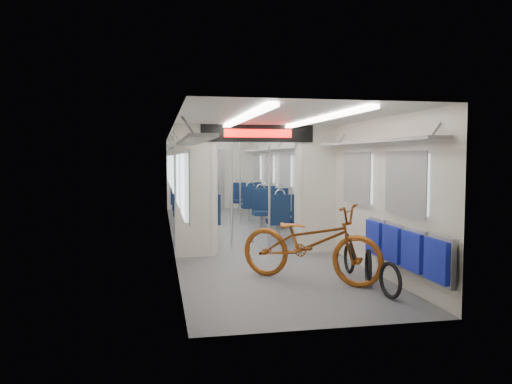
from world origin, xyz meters
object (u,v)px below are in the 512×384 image
seat_bay_near_left (195,211)px  stanchion_near_right (269,188)px  stanchion_far_right (240,180)px  bike_hoop_a (390,282)px  flip_bench (404,248)px  stanchion_near_left (232,188)px  seat_bay_far_right (253,199)px  seat_bay_far_left (187,200)px  bicycle (310,242)px  seat_bay_near_right (280,211)px  stanchion_far_left (218,180)px  bike_hoop_c (349,260)px  bike_hoop_b (368,269)px

seat_bay_near_left → stanchion_near_right: stanchion_near_right is taller
stanchion_near_right → stanchion_far_right: (-0.01, 3.36, 0.00)m
bike_hoop_a → seat_bay_near_left: (-1.99, 5.46, 0.33)m
flip_bench → stanchion_near_left: bearing=115.9°
bike_hoop_a → seat_bay_far_right: 8.50m
stanchion_far_right → seat_bay_far_left: bearing=129.2°
bicycle → seat_bay_near_right: bicycle is taller
stanchion_near_right → bicycle: bearing=-89.7°
bicycle → stanchion_near_right: bearing=39.5°
stanchion_near_right → stanchion_far_left: (-0.56, 3.48, 0.00)m
bike_hoop_c → stanchion_far_left: size_ratio=0.20×
bike_hoop_c → seat_bay_near_left: (-2.00, 4.09, 0.34)m
bike_hoop_b → bike_hoop_c: bearing=88.8°
seat_bay_near_right → seat_bay_far_left: 3.78m
seat_bay_near_right → seat_bay_far_left: seat_bay_near_right is taller
stanchion_far_left → bike_hoop_c: bearing=-77.1°
stanchion_far_right → stanchion_far_left: bearing=167.6°
stanchion_far_right → flip_bench: bearing=-81.2°
seat_bay_near_left → seat_bay_far_left: bearing=90.0°
seat_bay_far_left → flip_bench: bearing=-74.5°
bike_hoop_a → stanchion_far_right: stanchion_far_right is taller
bicycle → bike_hoop_a: size_ratio=4.52×
stanchion_near_right → bike_hoop_a: bearing=-78.6°
bike_hoop_b → flip_bench: bearing=-52.6°
seat_bay_near_left → seat_bay_far_right: bearing=58.3°
bike_hoop_b → bike_hoop_c: size_ratio=1.10×
flip_bench → seat_bay_near_left: seat_bay_near_left is taller
seat_bay_near_right → stanchion_far_left: bearing=122.1°
stanchion_near_right → bike_hoop_c: bearing=-71.6°
stanchion_far_right → stanchion_near_left: bearing=-102.0°
seat_bay_near_right → stanchion_far_right: 1.94m
bike_hoop_c → seat_bay_far_right: bearing=91.1°
seat_bay_far_right → stanchion_far_right: (-0.61, -1.55, 0.62)m
bike_hoop_a → stanchion_far_right: 7.05m
bicycle → bike_hoop_c: (0.72, 0.35, -0.35)m
bicycle → stanchion_far_right: size_ratio=0.90×
bicycle → stanchion_far_left: stanchion_far_left is taller
bike_hoop_a → stanchion_far_right: bearing=96.0°
bicycle → stanchion_far_right: stanchion_far_right is taller
seat_bay_near_left → seat_bay_far_right: 3.56m
stanchion_near_left → stanchion_far_right: size_ratio=1.00×
seat_bay_near_left → stanchion_far_left: 1.85m
bike_hoop_c → stanchion_near_left: size_ratio=0.20×
seat_bay_far_left → stanchion_near_left: size_ratio=0.85×
seat_bay_far_left → bike_hoop_a: bearing=-76.8°
stanchion_near_right → stanchion_far_left: 3.53m
stanchion_near_left → stanchion_far_left: (0.12, 3.30, 0.00)m
flip_bench → seat_bay_far_left: size_ratio=1.09×
seat_bay_far_right → stanchion_far_left: (-1.17, -1.43, 0.62)m
bike_hoop_a → stanchion_near_right: bearing=101.4°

